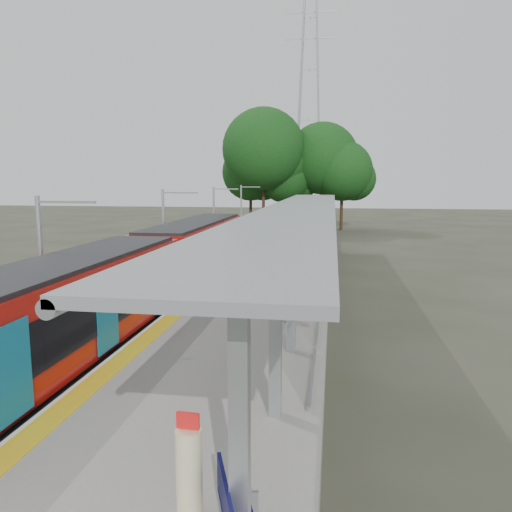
{
  "coord_description": "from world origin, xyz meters",
  "views": [
    {
      "loc": [
        3.11,
        -7.84,
        5.89
      ],
      "look_at": [
        -0.49,
        15.45,
        2.3
      ],
      "focal_mm": 35.0,
      "sensor_mm": 36.0,
      "label": 1
    }
  ],
  "objects_px": {
    "info_pillar_near": "(189,475)",
    "info_pillar_far": "(298,257)",
    "train": "(151,271)",
    "bench_far": "(319,233)",
    "litter_bin": "(285,309)",
    "bench_near": "(233,511)",
    "bench_mid": "(312,257)"
  },
  "relations": [
    {
      "from": "bench_near",
      "to": "info_pillar_far",
      "type": "xyz_separation_m",
      "value": [
        -0.58,
        20.29,
        0.36
      ]
    },
    {
      "from": "bench_mid",
      "to": "litter_bin",
      "type": "relative_size",
      "value": 1.97
    },
    {
      "from": "train",
      "to": "bench_mid",
      "type": "bearing_deg",
      "value": 51.54
    },
    {
      "from": "train",
      "to": "bench_far",
      "type": "bearing_deg",
      "value": 72.51
    },
    {
      "from": "info_pillar_far",
      "to": "bench_mid",
      "type": "bearing_deg",
      "value": 90.58
    },
    {
      "from": "info_pillar_near",
      "to": "info_pillar_far",
      "type": "xyz_separation_m",
      "value": [
        0.12,
        19.94,
        0.13
      ]
    },
    {
      "from": "bench_near",
      "to": "info_pillar_far",
      "type": "relative_size",
      "value": 0.73
    },
    {
      "from": "bench_near",
      "to": "info_pillar_near",
      "type": "distance_m",
      "value": 0.82
    },
    {
      "from": "bench_near",
      "to": "litter_bin",
      "type": "bearing_deg",
      "value": 72.09
    },
    {
      "from": "train",
      "to": "info_pillar_near",
      "type": "height_order",
      "value": "train"
    },
    {
      "from": "train",
      "to": "bench_near",
      "type": "height_order",
      "value": "train"
    },
    {
      "from": "bench_far",
      "to": "info_pillar_far",
      "type": "bearing_deg",
      "value": -75.57
    },
    {
      "from": "train",
      "to": "info_pillar_near",
      "type": "bearing_deg",
      "value": -67.35
    },
    {
      "from": "train",
      "to": "bench_mid",
      "type": "xyz_separation_m",
      "value": [
        6.49,
        8.17,
        -0.45
      ]
    },
    {
      "from": "bench_mid",
      "to": "info_pillar_near",
      "type": "xyz_separation_m",
      "value": [
        -0.82,
        -21.76,
        0.12
      ]
    },
    {
      "from": "litter_bin",
      "to": "info_pillar_near",
      "type": "bearing_deg",
      "value": -91.96
    },
    {
      "from": "train",
      "to": "bench_far",
      "type": "distance_m",
      "value": 21.72
    },
    {
      "from": "info_pillar_far",
      "to": "info_pillar_near",
      "type": "bearing_deg",
      "value": -68.71
    },
    {
      "from": "bench_near",
      "to": "bench_mid",
      "type": "relative_size",
      "value": 0.83
    },
    {
      "from": "train",
      "to": "bench_far",
      "type": "height_order",
      "value": "train"
    },
    {
      "from": "train",
      "to": "info_pillar_far",
      "type": "bearing_deg",
      "value": 47.66
    },
    {
      "from": "info_pillar_far",
      "to": "train",
      "type": "bearing_deg",
      "value": -110.69
    },
    {
      "from": "info_pillar_far",
      "to": "litter_bin",
      "type": "xyz_separation_m",
      "value": [
        0.24,
        -9.34,
        -0.42
      ]
    },
    {
      "from": "bench_mid",
      "to": "bench_far",
      "type": "bearing_deg",
      "value": 113.64
    },
    {
      "from": "bench_far",
      "to": "info_pillar_near",
      "type": "bearing_deg",
      "value": -74.07
    },
    {
      "from": "bench_far",
      "to": "info_pillar_near",
      "type": "xyz_separation_m",
      "value": [
        -0.86,
        -34.3,
        0.12
      ]
    },
    {
      "from": "bench_far",
      "to": "info_pillar_far",
      "type": "height_order",
      "value": "info_pillar_far"
    },
    {
      "from": "bench_mid",
      "to": "bench_near",
      "type": "bearing_deg",
      "value": -66.51
    },
    {
      "from": "info_pillar_near",
      "to": "litter_bin",
      "type": "relative_size",
      "value": 1.9
    },
    {
      "from": "bench_mid",
      "to": "bench_far",
      "type": "xyz_separation_m",
      "value": [
        0.04,
        12.54,
        0.01
      ]
    },
    {
      "from": "bench_far",
      "to": "bench_mid",
      "type": "bearing_deg",
      "value": -72.8
    },
    {
      "from": "bench_mid",
      "to": "info_pillar_far",
      "type": "xyz_separation_m",
      "value": [
        -0.7,
        -1.82,
        0.26
      ]
    }
  ]
}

